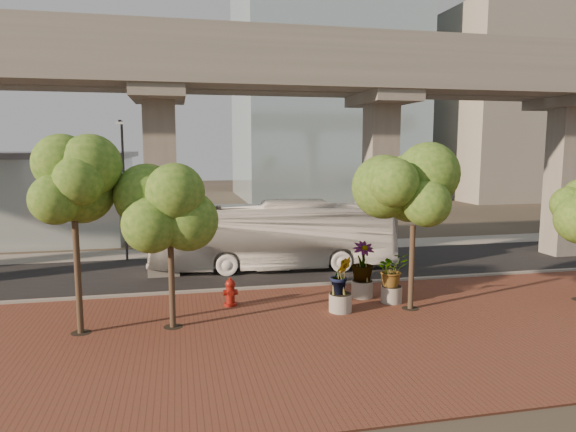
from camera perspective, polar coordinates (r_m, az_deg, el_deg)
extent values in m
plane|color=#322C25|center=(26.56, -0.53, -6.87)|extent=(160.00, 160.00, 0.00)
cube|color=brown|center=(19.14, 4.45, -12.62)|extent=(70.00, 13.00, 0.06)
cube|color=black|center=(28.46, -1.35, -5.84)|extent=(90.00, 8.00, 0.04)
cube|color=gray|center=(24.65, 0.42, -7.82)|extent=(70.00, 0.25, 0.16)
cube|color=gray|center=(33.75, -3.12, -3.69)|extent=(90.00, 3.00, 0.06)
cube|color=gray|center=(26.39, -0.75, 16.02)|extent=(72.00, 2.40, 1.80)
cube|color=gray|center=(29.51, -2.03, 15.12)|extent=(72.00, 2.40, 1.80)
cube|color=gray|center=(25.58, -0.23, 19.48)|extent=(72.00, 0.12, 1.00)
cube|color=gray|center=(30.79, -2.42, 17.44)|extent=(72.00, 0.12, 1.00)
cube|color=gray|center=(75.09, 23.41, 11.09)|extent=(18.00, 16.00, 24.00)
imported|color=white|center=(28.11, -1.65, -2.21)|extent=(13.46, 4.21, 3.69)
cylinder|color=maroon|center=(21.98, -6.40, -9.70)|extent=(0.54, 0.54, 0.12)
cylinder|color=maroon|center=(21.85, -6.42, -8.61)|extent=(0.36, 0.36, 0.87)
sphere|color=maroon|center=(21.74, -6.44, -7.52)|extent=(0.42, 0.42, 0.42)
cylinder|color=maroon|center=(21.69, -6.45, -7.02)|extent=(0.12, 0.12, 0.15)
cylinder|color=maroon|center=(21.83, -6.42, -8.43)|extent=(0.60, 0.24, 0.24)
cylinder|color=gray|center=(22.65, 11.41, -8.52)|extent=(0.89, 0.89, 0.69)
imported|color=#2A5617|center=(22.38, 11.49, -5.84)|extent=(1.98, 1.98, 1.49)
cylinder|color=#ACA89C|center=(23.17, 8.23, -8.02)|extent=(0.94, 0.94, 0.73)
imported|color=#2A5617|center=(22.87, 8.29, -5.04)|extent=(2.31, 2.31, 1.73)
cylinder|color=#A8A197|center=(21.12, 5.84, -9.55)|extent=(0.93, 0.93, 0.72)
imported|color=#2A5617|center=(20.81, 5.88, -6.56)|extent=(2.07, 2.07, 1.55)
cylinder|color=#473928|center=(19.67, -22.30, -6.38)|extent=(0.22, 0.22, 4.04)
cylinder|color=black|center=(20.23, -22.01, -11.93)|extent=(0.70, 0.70, 0.01)
cylinder|color=#473928|center=(19.39, -12.79, -7.35)|extent=(0.22, 0.22, 3.28)
cylinder|color=black|center=(19.87, -12.65, -11.91)|extent=(0.70, 0.70, 0.01)
cylinder|color=#473928|center=(21.60, 13.57, -5.57)|extent=(0.22, 0.22, 3.47)
cylinder|color=black|center=(22.05, 13.43, -9.95)|extent=(0.70, 0.70, 0.01)
cylinder|color=#302F34|center=(31.33, -17.72, 2.54)|extent=(0.14, 0.14, 8.05)
cube|color=#302F34|center=(30.76, -18.11, 9.94)|extent=(0.15, 1.01, 0.15)
cube|color=silver|center=(30.25, -18.20, 9.79)|extent=(0.40, 0.20, 0.12)
cylinder|color=#2C2C31|center=(35.02, 10.04, 2.68)|extent=(0.13, 0.13, 7.32)
cube|color=#2C2C31|center=(34.48, 10.48, 8.68)|extent=(0.14, 0.91, 0.14)
cube|color=silver|center=(34.06, 10.77, 8.54)|extent=(0.37, 0.18, 0.11)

